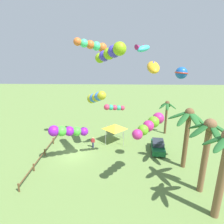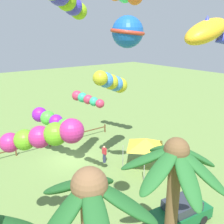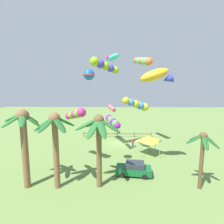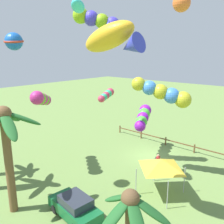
% 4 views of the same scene
% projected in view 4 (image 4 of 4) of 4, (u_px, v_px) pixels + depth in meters
% --- Properties ---
extents(ground_plane, '(120.00, 120.00, 0.00)m').
position_uv_depth(ground_plane, '(149.00, 156.00, 24.71)').
color(ground_plane, olive).
extents(palm_tree_2, '(4.52, 4.32, 7.26)m').
position_uv_depth(palm_tree_2, '(5.00, 134.00, 14.94)').
color(palm_tree_2, brown).
rests_on(palm_tree_2, ground).
extents(rail_fence, '(13.72, 0.12, 0.95)m').
position_uv_depth(rail_fence, '(166.00, 140.00, 27.55)').
color(rail_fence, brown).
rests_on(rail_fence, ground).
extents(parked_car_0, '(4.07, 2.14, 1.51)m').
position_uv_depth(parked_car_0, '(75.00, 207.00, 15.39)').
color(parked_car_0, '#145B2D').
rests_on(parked_car_0, ground).
extents(spectator_0, '(0.27, 0.55, 1.59)m').
position_uv_depth(spectator_0, '(158.00, 162.00, 21.49)').
color(spectator_0, '#2D3351').
rests_on(spectator_0, ground).
extents(festival_tent, '(2.86, 2.86, 2.85)m').
position_uv_depth(festival_tent, '(161.00, 164.00, 17.58)').
color(festival_tent, '#9E9EA3').
rests_on(festival_tent, ground).
extents(kite_tube_0, '(3.97, 3.29, 2.08)m').
position_uv_depth(kite_tube_0, '(99.00, 21.00, 19.46)').
color(kite_tube_0, '#88BA19').
extents(kite_tube_1, '(2.53, 4.08, 1.75)m').
position_uv_depth(kite_tube_1, '(182.00, 3.00, 17.41)').
color(kite_tube_1, orange).
extents(kite_tube_2, '(3.16, 3.24, 1.82)m').
position_uv_depth(kite_tube_2, '(41.00, 99.00, 20.35)').
color(kite_tube_2, '#BB2879').
extents(kite_tube_3, '(1.26, 2.41, 0.90)m').
position_uv_depth(kite_tube_3, '(107.00, 95.00, 19.99)').
color(kite_tube_3, '#C53252').
extents(kite_tube_4, '(2.76, 4.44, 1.90)m').
position_uv_depth(kite_tube_4, '(143.00, 117.00, 24.78)').
color(kite_tube_4, purple).
extents(kite_ball_5, '(1.78, 1.78, 1.14)m').
position_uv_depth(kite_ball_5, '(14.00, 41.00, 15.53)').
color(kite_ball_5, blue).
extents(kite_tube_6, '(4.39, 2.93, 2.39)m').
position_uv_depth(kite_tube_6, '(163.00, 93.00, 19.26)').
color(kite_tube_6, gold).
extents(kite_fish_7, '(3.80, 1.66, 2.15)m').
position_uv_depth(kite_fish_7, '(112.00, 38.00, 12.06)').
color(kite_fish_7, gold).
extents(kite_fish_8, '(1.89, 2.03, 1.02)m').
position_uv_depth(kite_fish_8, '(78.00, 6.00, 16.06)').
color(kite_fish_8, '#3BC9D0').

